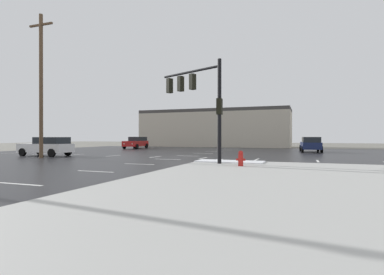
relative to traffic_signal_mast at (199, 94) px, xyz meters
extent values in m
plane|color=slate|center=(-3.29, 4.63, -4.18)|extent=(120.00, 120.00, 0.00)
cube|color=#232326|center=(-3.29, 4.63, -4.17)|extent=(44.00, 44.00, 0.02)
cube|color=white|center=(1.71, 0.63, -4.01)|extent=(4.00, 1.60, 0.06)
cube|color=silver|center=(-3.29, -9.37, -4.15)|extent=(2.00, 0.15, 0.01)
cube|color=silver|center=(-3.29, -5.37, -4.15)|extent=(2.00, 0.15, 0.01)
cube|color=silver|center=(-3.29, -1.37, -4.15)|extent=(2.00, 0.15, 0.01)
cube|color=silver|center=(-3.29, 2.63, -4.15)|extent=(2.00, 0.15, 0.01)
cube|color=silver|center=(-3.29, 6.63, -4.15)|extent=(2.00, 0.15, 0.01)
cube|color=silver|center=(-3.29, 10.63, -4.15)|extent=(2.00, 0.15, 0.01)
cube|color=silver|center=(-3.29, 14.63, -4.15)|extent=(2.00, 0.15, 0.01)
cube|color=silver|center=(-3.29, 18.63, -4.15)|extent=(2.00, 0.15, 0.01)
cube|color=silver|center=(-3.29, 22.63, -4.15)|extent=(2.00, 0.15, 0.01)
cube|color=silver|center=(-21.29, 4.63, -4.15)|extent=(0.15, 2.00, 0.01)
cube|color=silver|center=(-17.29, 4.63, -4.15)|extent=(0.15, 2.00, 0.01)
cube|color=silver|center=(-13.29, 4.63, -4.15)|extent=(0.15, 2.00, 0.01)
cube|color=silver|center=(-9.29, 4.63, -4.15)|extent=(0.15, 2.00, 0.01)
cube|color=silver|center=(-5.29, 4.63, -4.15)|extent=(0.15, 2.00, 0.01)
cube|color=silver|center=(-1.29, 4.63, -4.15)|extent=(0.15, 2.00, 0.01)
cube|color=silver|center=(2.71, 4.63, -4.15)|extent=(0.15, 2.00, 0.01)
cube|color=silver|center=(6.71, 4.63, -4.15)|extent=(0.15, 2.00, 0.01)
cube|color=silver|center=(0.21, 0.63, -4.15)|extent=(0.45, 7.00, 0.01)
cylinder|color=black|center=(1.40, -0.61, -1.10)|extent=(0.22, 0.22, 5.87)
cylinder|color=black|center=(-0.72, 0.31, 1.43)|extent=(4.31, 1.97, 0.14)
cube|color=black|center=(-0.51, 0.22, 0.81)|extent=(0.40, 0.44, 0.95)
sphere|color=yellow|center=(-0.66, 0.28, 1.09)|extent=(0.20, 0.20, 0.20)
cube|color=black|center=(-1.47, 0.64, 0.81)|extent=(0.40, 0.44, 0.95)
sphere|color=yellow|center=(-1.61, 0.70, 1.09)|extent=(0.20, 0.20, 0.20)
cube|color=black|center=(-2.42, 1.05, 0.81)|extent=(0.40, 0.44, 0.95)
sphere|color=yellow|center=(-2.57, 1.11, 1.09)|extent=(0.20, 0.20, 0.20)
cube|color=black|center=(1.40, -0.61, -0.84)|extent=(0.28, 0.36, 0.90)
cylinder|color=red|center=(2.80, -1.60, -3.74)|extent=(0.26, 0.26, 0.60)
sphere|color=red|center=(2.80, -1.60, -3.37)|extent=(0.25, 0.25, 0.25)
cylinder|color=red|center=(2.62, -1.60, -3.71)|extent=(0.12, 0.11, 0.11)
cylinder|color=red|center=(2.98, -1.60, -3.71)|extent=(0.12, 0.11, 0.11)
cube|color=#BCB29E|center=(-7.72, 30.14, -1.48)|extent=(23.49, 8.00, 5.39)
cube|color=#3F3D3A|center=(-7.72, 30.14, 1.46)|extent=(23.49, 8.00, 0.50)
cube|color=#B21919|center=(-15.42, 18.46, -3.48)|extent=(2.22, 4.65, 0.70)
cube|color=black|center=(-15.49, 19.13, -2.85)|extent=(1.89, 2.62, 0.55)
cylinder|color=black|center=(-14.38, 17.03, -3.83)|extent=(0.28, 0.68, 0.66)
cylinder|color=black|center=(-16.17, 16.85, -3.83)|extent=(0.28, 0.68, 0.66)
cylinder|color=black|center=(-14.67, 20.07, -3.83)|extent=(0.28, 0.68, 0.66)
cylinder|color=black|center=(-16.46, 19.90, -3.83)|extent=(0.28, 0.68, 0.66)
sphere|color=white|center=(-14.64, 16.33, -3.48)|extent=(0.18, 0.18, 0.18)
sphere|color=white|center=(-15.78, 16.22, -3.48)|extent=(0.18, 0.18, 0.18)
cube|color=#141E47|center=(6.48, 17.06, -3.48)|extent=(2.11, 4.61, 0.70)
cube|color=black|center=(6.53, 16.39, -2.85)|extent=(1.82, 2.58, 0.55)
cylinder|color=black|center=(5.48, 18.53, -3.83)|extent=(0.27, 0.67, 0.66)
cylinder|color=black|center=(7.28, 18.65, -3.83)|extent=(0.27, 0.67, 0.66)
cylinder|color=black|center=(5.69, 15.47, -3.83)|extent=(0.27, 0.67, 0.66)
cylinder|color=black|center=(7.49, 15.60, -3.83)|extent=(0.27, 0.67, 0.66)
sphere|color=white|center=(5.76, 19.22, -3.48)|extent=(0.18, 0.18, 0.18)
sphere|color=white|center=(6.91, 19.30, -3.48)|extent=(0.18, 0.18, 0.18)
cube|color=white|center=(-14.52, 2.46, -3.48)|extent=(4.53, 1.88, 0.70)
cube|color=black|center=(-13.84, 2.47, -2.85)|extent=(2.50, 1.70, 0.55)
cylinder|color=black|center=(-16.03, 1.53, -3.83)|extent=(0.66, 0.23, 0.66)
cylinder|color=black|center=(-16.06, 3.33, -3.83)|extent=(0.66, 0.23, 0.66)
cylinder|color=black|center=(-12.97, 1.59, -3.83)|extent=(0.66, 0.23, 0.66)
cylinder|color=black|center=(-13.00, 3.39, -3.83)|extent=(0.66, 0.23, 0.66)
sphere|color=white|center=(-16.70, 1.84, -3.48)|extent=(0.18, 0.18, 0.18)
sphere|color=white|center=(-16.73, 3.00, -3.48)|extent=(0.18, 0.18, 0.18)
cylinder|color=brown|center=(-12.83, 0.43, 1.28)|extent=(0.28, 0.28, 10.91)
cube|color=brown|center=(-12.83, 0.43, 5.93)|extent=(2.20, 0.14, 0.14)
camera|label=1|loc=(5.87, -17.04, -2.51)|focal=28.31mm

